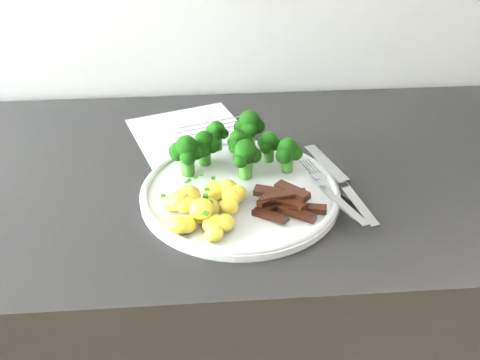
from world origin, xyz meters
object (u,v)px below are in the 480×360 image
fork (334,194)px  knife (348,192)px  counter (293,351)px  recipe_paper (198,144)px  plate (240,192)px  beef_strips (284,201)px  broccoli (233,144)px  potatoes (205,206)px

fork → knife: fork is taller
counter → recipe_paper: (-0.18, 0.10, 0.45)m
plate → beef_strips: size_ratio=2.78×
broccoli → knife: broccoli is taller
beef_strips → fork: bearing=9.9°
plate → potatoes: (-0.05, -0.06, 0.02)m
potatoes → knife: bearing=11.9°
recipe_paper → broccoli: bearing=-58.5°
broccoli → knife: 0.20m
counter → beef_strips: bearing=-116.0°
plate → counter: bearing=29.8°
beef_strips → fork: (0.08, 0.01, -0.00)m
plate → fork: bearing=-13.8°
counter → plate: plate is taller
broccoli → fork: broccoli is taller
plate → potatoes: bearing=-131.6°
counter → plate: bearing=-150.2°
recipe_paper → potatoes: potatoes is taller
counter → recipe_paper: 0.49m
recipe_paper → broccoli: broccoli is taller
plate → potatoes: 0.08m
recipe_paper → knife: bearing=-38.7°
potatoes → knife: 0.22m
broccoli → fork: bearing=-37.1°
counter → potatoes: 0.52m
recipe_paper → plate: plate is taller
recipe_paper → beef_strips: (0.12, -0.21, 0.02)m
recipe_paper → potatoes: size_ratio=2.51×
counter → knife: (0.05, -0.08, 0.45)m
potatoes → beef_strips: 0.12m
fork → recipe_paper: bearing=134.9°
recipe_paper → plate: 0.18m
counter → broccoli: broccoli is taller
beef_strips → fork: size_ratio=0.59×
plate → knife: bearing=-5.3°
fork → broccoli: bearing=142.9°
counter → knife: bearing=-59.6°
counter → plate: 0.47m
plate → broccoli: 0.09m
fork → knife: size_ratio=0.82×
knife → broccoli: bearing=152.2°
recipe_paper → broccoli: size_ratio=1.54×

